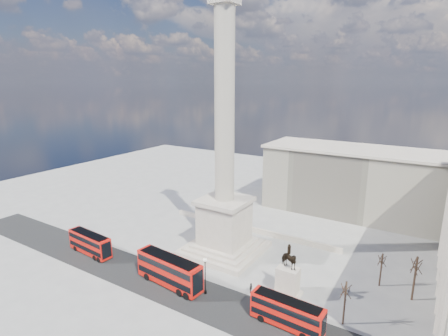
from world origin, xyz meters
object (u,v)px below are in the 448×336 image
at_px(nelsons_column, 225,188).
at_px(red_bus_a, 90,243).
at_px(pedestrian_walking, 313,317).
at_px(red_bus_b, 170,271).
at_px(red_bus_c, 287,313).
at_px(pedestrian_crossing, 251,288).
at_px(victorian_lamp, 205,273).
at_px(equestrian_statue, 288,277).

height_order(nelsons_column, red_bus_a, nelsons_column).
height_order(red_bus_a, pedestrian_walking, red_bus_a).
xyz_separation_m(red_bus_b, pedestrian_walking, (22.84, 3.25, -1.70)).
height_order(red_bus_b, red_bus_c, red_bus_b).
bearing_deg(pedestrian_crossing, red_bus_c, -125.50).
distance_m(nelsons_column, red_bus_b, 18.04).
distance_m(red_bus_a, victorian_lamp, 26.32).
bearing_deg(pedestrian_walking, red_bus_c, -150.62).
bearing_deg(red_bus_b, pedestrian_walking, 13.28).
xyz_separation_m(red_bus_b, pedestrian_crossing, (12.23, 5.03, -1.77)).
xyz_separation_m(nelsons_column, equestrian_statue, (15.94, -7.14, -9.92)).
xyz_separation_m(red_bus_a, victorian_lamp, (26.27, 0.97, 1.38)).
bearing_deg(pedestrian_crossing, red_bus_a, 92.62).
distance_m(red_bus_b, red_bus_c, 20.05).
height_order(pedestrian_walking, pedestrian_crossing, pedestrian_walking).
height_order(red_bus_a, red_bus_b, red_bus_b).
bearing_deg(red_bus_c, pedestrian_crossing, 153.15).
bearing_deg(red_bus_c, pedestrian_walking, 45.77).
distance_m(equestrian_statue, pedestrian_walking, 7.39).
bearing_deg(red_bus_a, pedestrian_walking, 8.33).
bearing_deg(victorian_lamp, nelsons_column, 109.99).
xyz_separation_m(nelsons_column, victorian_lamp, (4.97, -13.67, -9.34)).
bearing_deg(nelsons_column, red_bus_b, -95.08).
relative_size(nelsons_column, pedestrian_crossing, 29.62).
xyz_separation_m(nelsons_column, red_bus_a, (-21.29, -14.63, -10.71)).
height_order(red_bus_a, pedestrian_crossing, red_bus_a).
relative_size(red_bus_a, equestrian_statue, 1.22).
xyz_separation_m(red_bus_b, red_bus_c, (20.03, 0.62, -0.47)).
bearing_deg(nelsons_column, pedestrian_walking, -28.11).
bearing_deg(nelsons_column, red_bus_a, -145.50).
height_order(victorian_lamp, pedestrian_crossing, victorian_lamp).
bearing_deg(equestrian_statue, nelsons_column, 155.88).
xyz_separation_m(nelsons_column, pedestrian_walking, (21.53, -11.50, -12.00)).
height_order(nelsons_column, victorian_lamp, nelsons_column).
xyz_separation_m(nelsons_column, red_bus_b, (-1.31, -14.75, -10.30)).
xyz_separation_m(red_bus_a, red_bus_b, (19.98, -0.12, 0.41)).
relative_size(red_bus_c, victorian_lamp, 1.68).
relative_size(nelsons_column, red_bus_a, 4.75).
xyz_separation_m(victorian_lamp, pedestrian_crossing, (5.94, 3.95, -2.74)).
bearing_deg(nelsons_column, equestrian_statue, -24.12).
height_order(red_bus_b, pedestrian_crossing, red_bus_b).
height_order(victorian_lamp, equestrian_statue, equestrian_statue).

